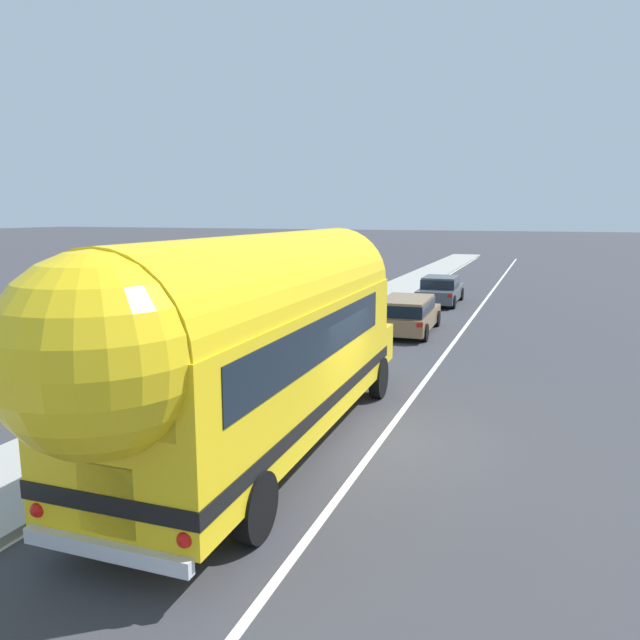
# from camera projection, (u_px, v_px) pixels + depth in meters

# --- Properties ---
(ground_plane) EXTENTS (300.00, 300.00, 0.00)m
(ground_plane) POSITION_uv_depth(u_px,v_px,m) (380.00, 442.00, 12.02)
(ground_plane) COLOR #38383D
(lane_markings) EXTENTS (3.92, 80.00, 0.01)m
(lane_markings) POSITION_uv_depth(u_px,v_px,m) (416.00, 329.00, 23.69)
(lane_markings) COLOR silver
(lane_markings) RESTS_ON ground
(sidewalk_slab) EXTENTS (2.80, 90.00, 0.15)m
(sidewalk_slab) POSITION_uv_depth(u_px,v_px,m) (316.00, 330.00, 23.02)
(sidewalk_slab) COLOR #9E9B93
(sidewalk_slab) RESTS_ON ground
(painted_bus) EXTENTS (2.77, 11.57, 4.12)m
(painted_bus) POSITION_uv_depth(u_px,v_px,m) (256.00, 337.00, 10.76)
(painted_bus) COLOR yellow
(painted_bus) RESTS_ON ground
(car_lead) EXTENTS (2.10, 4.57, 1.37)m
(car_lead) POSITION_uv_depth(u_px,v_px,m) (407.00, 313.00, 22.79)
(car_lead) COLOR olive
(car_lead) RESTS_ON ground
(car_second) EXTENTS (1.95, 4.55, 1.37)m
(car_second) POSITION_uv_depth(u_px,v_px,m) (440.00, 289.00, 30.28)
(car_second) COLOR #474C51
(car_second) RESTS_ON ground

